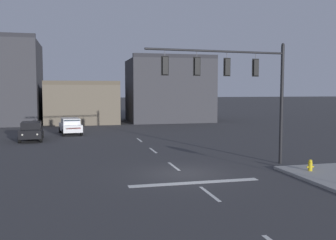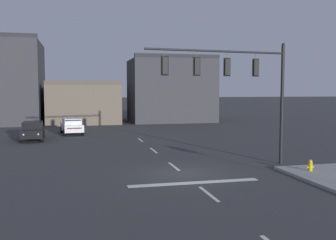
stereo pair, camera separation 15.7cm
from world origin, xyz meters
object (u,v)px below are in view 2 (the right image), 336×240
(car_lot_middle, at_px, (33,130))
(fire_hydrant, at_px, (310,168))
(car_lot_nearside, at_px, (72,126))
(signal_mast_near_side, at_px, (238,78))

(car_lot_middle, height_order, fire_hydrant, car_lot_middle)
(car_lot_nearside, height_order, fire_hydrant, car_lot_nearside)
(car_lot_nearside, relative_size, car_lot_middle, 1.02)
(fire_hydrant, bearing_deg, signal_mast_near_side, 138.71)
(fire_hydrant, bearing_deg, car_lot_nearside, 120.08)
(signal_mast_near_side, distance_m, car_lot_nearside, 21.50)
(signal_mast_near_side, relative_size, car_lot_nearside, 1.83)
(car_lot_nearside, xyz_separation_m, fire_hydrant, (12.44, -21.47, -0.53))
(car_lot_nearside, xyz_separation_m, car_lot_middle, (-3.28, -3.92, 0.00))
(signal_mast_near_side, xyz_separation_m, fire_hydrant, (2.99, -2.62, -4.74))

